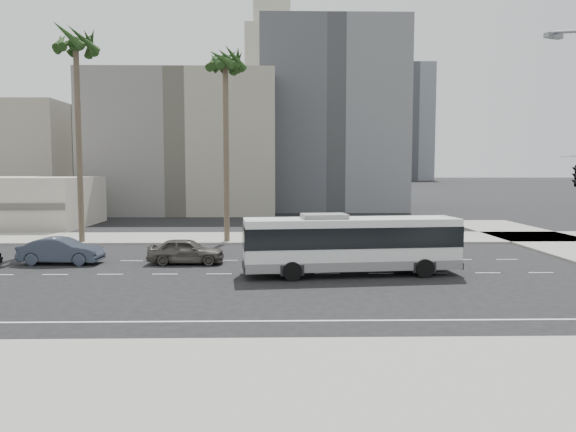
{
  "coord_description": "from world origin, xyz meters",
  "views": [
    {
      "loc": [
        0.19,
        -29.95,
        5.79
      ],
      "look_at": [
        0.9,
        4.0,
        2.88
      ],
      "focal_mm": 34.15,
      "sensor_mm": 36.0,
      "label": 1
    }
  ],
  "objects_px": {
    "city_bus": "(351,243)",
    "car_b": "(61,251)",
    "car_a": "(186,251)",
    "palm_mid": "(76,49)",
    "palm_near": "(225,66)"
  },
  "relations": [
    {
      "from": "car_a",
      "to": "palm_mid",
      "type": "height_order",
      "value": "palm_mid"
    },
    {
      "from": "car_a",
      "to": "palm_near",
      "type": "relative_size",
      "value": 0.31
    },
    {
      "from": "car_a",
      "to": "car_b",
      "type": "bearing_deg",
      "value": 90.1
    },
    {
      "from": "car_a",
      "to": "car_b",
      "type": "height_order",
      "value": "car_b"
    },
    {
      "from": "car_b",
      "to": "palm_mid",
      "type": "xyz_separation_m",
      "value": [
        -2.02,
        9.28,
        14.11
      ]
    },
    {
      "from": "city_bus",
      "to": "palm_mid",
      "type": "height_order",
      "value": "palm_mid"
    },
    {
      "from": "city_bus",
      "to": "palm_mid",
      "type": "bearing_deg",
      "value": 139.88
    },
    {
      "from": "car_a",
      "to": "palm_mid",
      "type": "bearing_deg",
      "value": 46.82
    },
    {
      "from": "car_b",
      "to": "palm_mid",
      "type": "distance_m",
      "value": 17.01
    },
    {
      "from": "city_bus",
      "to": "car_b",
      "type": "bearing_deg",
      "value": 161.54
    },
    {
      "from": "city_bus",
      "to": "car_b",
      "type": "xyz_separation_m",
      "value": [
        -17.29,
        3.85,
        -0.96
      ]
    },
    {
      "from": "car_a",
      "to": "car_b",
      "type": "distance_m",
      "value": 7.65
    },
    {
      "from": "city_bus",
      "to": "car_b",
      "type": "distance_m",
      "value": 17.74
    },
    {
      "from": "city_bus",
      "to": "car_b",
      "type": "height_order",
      "value": "city_bus"
    },
    {
      "from": "city_bus",
      "to": "palm_mid",
      "type": "xyz_separation_m",
      "value": [
        -19.31,
        13.13,
        13.15
      ]
    }
  ]
}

